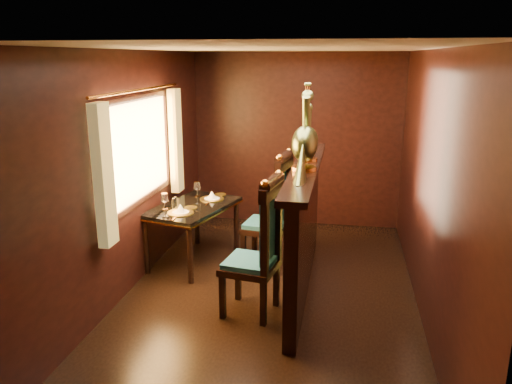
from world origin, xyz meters
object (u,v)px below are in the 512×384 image
at_px(dining_table, 193,211).
at_px(chair_right, 276,208).
at_px(peacock_right, 309,129).
at_px(chair_left, 263,244).
at_px(peacock_left, 305,128).

relative_size(dining_table, chair_right, 0.97).
xyz_separation_m(dining_table, peacock_right, (1.38, -0.27, 1.06)).
distance_m(chair_left, peacock_left, 1.17).
height_order(dining_table, peacock_left, peacock_left).
bearing_deg(chair_left, dining_table, 141.47).
height_order(peacock_left, peacock_right, peacock_left).
distance_m(dining_table, peacock_right, 1.76).
xyz_separation_m(chair_right, peacock_right, (0.37, -0.28, 0.97)).
xyz_separation_m(chair_right, peacock_left, (0.37, -0.75, 1.04)).
height_order(dining_table, chair_left, chair_left).
bearing_deg(chair_left, peacock_right, 77.79).
bearing_deg(chair_right, peacock_left, -55.89).
distance_m(chair_right, peacock_right, 1.07).
distance_m(chair_left, peacock_right, 1.34).
distance_m(peacock_left, peacock_right, 0.47).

